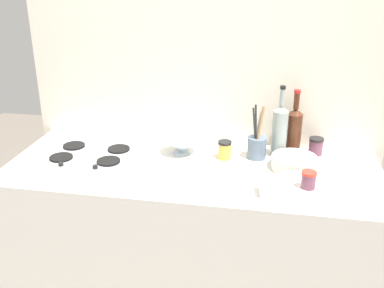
# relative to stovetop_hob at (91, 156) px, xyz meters

# --- Properties ---
(counter_block) EXTENTS (1.80, 0.70, 0.90)m
(counter_block) POSITION_rel_stovetop_hob_xyz_m (0.52, -0.01, -0.46)
(counter_block) COLOR silver
(counter_block) RESTS_ON ground
(backsplash_panel) EXTENTS (1.90, 0.06, 2.19)m
(backsplash_panel) POSITION_rel_stovetop_hob_xyz_m (0.52, 0.37, 0.18)
(backsplash_panel) COLOR beige
(backsplash_panel) RESTS_ON ground
(stovetop_hob) EXTENTS (0.49, 0.33, 0.04)m
(stovetop_hob) POSITION_rel_stovetop_hob_xyz_m (0.00, 0.00, 0.00)
(stovetop_hob) COLOR #B2B2B7
(stovetop_hob) RESTS_ON counter_block
(plate_stack) EXTENTS (0.22, 0.22, 0.06)m
(plate_stack) POSITION_rel_stovetop_hob_xyz_m (1.00, 0.06, 0.02)
(plate_stack) COLOR silver
(plate_stack) RESTS_ON counter_block
(wine_bottle_leftmost) EXTENTS (0.08, 0.08, 0.37)m
(wine_bottle_leftmost) POSITION_rel_stovetop_hob_xyz_m (0.92, 0.21, 0.13)
(wine_bottle_leftmost) COLOR gray
(wine_bottle_leftmost) RESTS_ON counter_block
(wine_bottle_mid_left) EXTENTS (0.08, 0.08, 0.33)m
(wine_bottle_mid_left) POSITION_rel_stovetop_hob_xyz_m (1.00, 0.27, 0.11)
(wine_bottle_mid_left) COLOR #472314
(wine_bottle_mid_left) RESTS_ON counter_block
(mixing_bowl) EXTENTS (0.18, 0.18, 0.08)m
(mixing_bowl) POSITION_rel_stovetop_hob_xyz_m (0.43, 0.15, 0.03)
(mixing_bowl) COLOR silver
(mixing_bowl) RESTS_ON counter_block
(butter_dish) EXTENTS (0.15, 0.10, 0.06)m
(butter_dish) POSITION_rel_stovetop_hob_xyz_m (0.91, -0.21, 0.02)
(butter_dish) COLOR white
(butter_dish) RESTS_ON counter_block
(utensil_crock) EXTENTS (0.09, 0.09, 0.29)m
(utensil_crock) POSITION_rel_stovetop_hob_xyz_m (0.82, 0.15, 0.05)
(utensil_crock) COLOR slate
(utensil_crock) RESTS_ON counter_block
(condiment_jar_front) EXTENTS (0.07, 0.07, 0.09)m
(condiment_jar_front) POSITION_rel_stovetop_hob_xyz_m (1.11, 0.26, 0.03)
(condiment_jar_front) COLOR #66384C
(condiment_jar_front) RESTS_ON counter_block
(condiment_jar_rear) EXTENTS (0.07, 0.07, 0.09)m
(condiment_jar_rear) POSITION_rel_stovetop_hob_xyz_m (0.66, 0.12, 0.03)
(condiment_jar_rear) COLOR gold
(condiment_jar_rear) RESTS_ON counter_block
(condiment_jar_spare) EXTENTS (0.07, 0.07, 0.08)m
(condiment_jar_spare) POSITION_rel_stovetop_hob_xyz_m (1.06, -0.13, 0.03)
(condiment_jar_spare) COLOR #66384C
(condiment_jar_spare) RESTS_ON counter_block
(cutting_board) EXTENTS (0.26, 0.20, 0.02)m
(cutting_board) POSITION_rel_stovetop_hob_xyz_m (0.42, -0.17, -0.01)
(cutting_board) COLOR silver
(cutting_board) RESTS_ON counter_block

